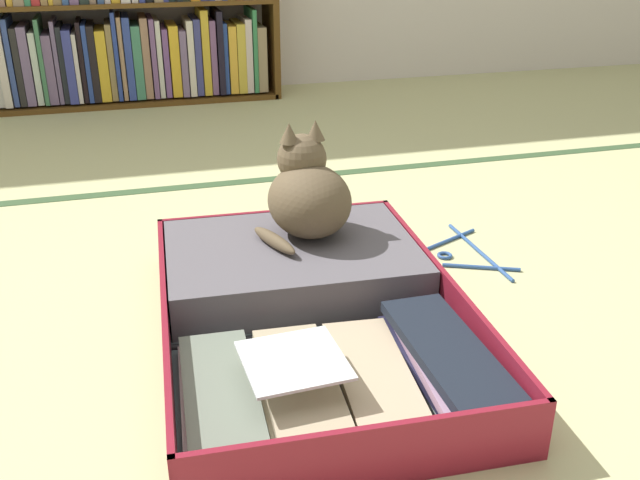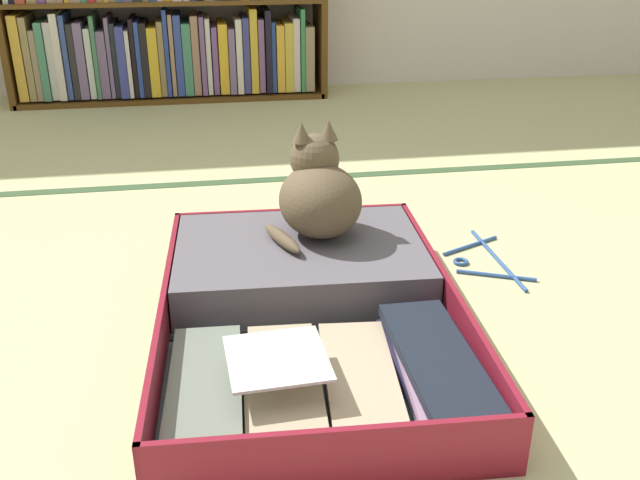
{
  "view_description": "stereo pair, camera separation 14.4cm",
  "coord_description": "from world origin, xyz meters",
  "px_view_note": "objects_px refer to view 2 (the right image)",
  "views": [
    {
      "loc": [
        -0.19,
        -1.34,
        0.84
      ],
      "look_at": [
        0.17,
        -0.04,
        0.22
      ],
      "focal_mm": 39.94,
      "sensor_mm": 36.0,
      "label": 1
    },
    {
      "loc": [
        -0.05,
        -1.38,
        0.84
      ],
      "look_at": [
        0.17,
        -0.04,
        0.22
      ],
      "focal_mm": 39.94,
      "sensor_mm": 36.0,
      "label": 2
    }
  ],
  "objects_px": {
    "black_cat": "(318,194)",
    "clothes_hanger": "(485,260)",
    "open_suitcase": "(308,300)",
    "bookshelf": "(165,6)"
  },
  "relations": [
    {
      "from": "bookshelf",
      "to": "open_suitcase",
      "type": "relative_size",
      "value": 1.6
    },
    {
      "from": "open_suitcase",
      "to": "clothes_hanger",
      "type": "distance_m",
      "value": 0.55
    },
    {
      "from": "bookshelf",
      "to": "clothes_hanger",
      "type": "height_order",
      "value": "bookshelf"
    },
    {
      "from": "clothes_hanger",
      "to": "open_suitcase",
      "type": "bearing_deg",
      "value": -156.67
    },
    {
      "from": "bookshelf",
      "to": "black_cat",
      "type": "relative_size",
      "value": 5.54
    },
    {
      "from": "black_cat",
      "to": "clothes_hanger",
      "type": "distance_m",
      "value": 0.5
    },
    {
      "from": "black_cat",
      "to": "clothes_hanger",
      "type": "bearing_deg",
      "value": 0.66
    },
    {
      "from": "open_suitcase",
      "to": "black_cat",
      "type": "bearing_deg",
      "value": 75.07
    },
    {
      "from": "open_suitcase",
      "to": "clothes_hanger",
      "type": "xyz_separation_m",
      "value": [
        0.51,
        0.22,
        -0.05
      ]
    },
    {
      "from": "black_cat",
      "to": "clothes_hanger",
      "type": "xyz_separation_m",
      "value": [
        0.45,
        0.01,
        -0.22
      ]
    }
  ]
}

